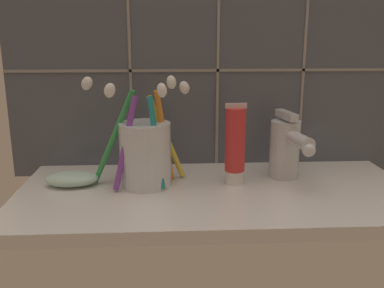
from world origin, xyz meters
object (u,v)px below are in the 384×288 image
(toothpaste_tube, at_px, (235,145))
(sink_faucet, at_px, (287,147))
(soap_bar, at_px, (72,179))
(toothbrush_cup, at_px, (145,151))

(toothpaste_tube, relative_size, sink_faucet, 1.11)
(toothpaste_tube, bearing_deg, soap_bar, 179.26)
(toothbrush_cup, height_order, toothpaste_tube, toothbrush_cup)
(sink_faucet, bearing_deg, soap_bar, -97.68)
(toothbrush_cup, xyz_separation_m, sink_faucet, (0.24, 0.02, -0.00))
(toothbrush_cup, height_order, soap_bar, toothbrush_cup)
(toothpaste_tube, relative_size, soap_bar, 1.58)
(sink_faucet, bearing_deg, toothpaste_tube, -86.93)
(toothbrush_cup, bearing_deg, sink_faucet, 5.40)
(toothbrush_cup, distance_m, toothpaste_tube, 0.15)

